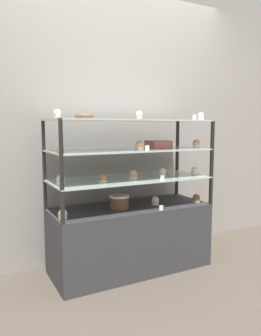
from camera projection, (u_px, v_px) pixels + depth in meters
ground_plane at (130, 268)px, 2.88m from camera, size 20.00×20.00×0.00m
back_wall at (110, 120)px, 3.09m from camera, size 8.00×0.05×2.60m
display_base at (130, 238)px, 2.85m from camera, size 1.36×0.54×0.56m
display_riser_lower at (130, 180)px, 2.79m from camera, size 1.36×0.54×0.25m
display_riser_middle at (130, 151)px, 2.76m from camera, size 1.36×0.54×0.25m
display_riser_upper at (130, 121)px, 2.73m from camera, size 1.36×0.54×0.25m
layer_cake_centerpiece at (119, 202)px, 2.74m from camera, size 0.17×0.17×0.11m
sheet_cake_frosted at (158, 144)px, 2.89m from camera, size 0.19×0.17×0.07m
cupcake_0 at (63, 215)px, 2.41m from camera, size 0.07×0.07×0.08m
cupcake_1 at (155, 201)px, 2.87m from camera, size 0.07×0.07×0.08m
cupcake_2 at (196, 198)px, 2.97m from camera, size 0.07×0.07×0.08m
price_tag_0 at (161, 208)px, 2.67m from camera, size 0.04×0.00×0.04m
cupcake_3 at (61, 180)px, 2.46m from camera, size 0.07×0.07×0.07m
cupcake_4 at (103, 178)px, 2.55m from camera, size 0.07×0.07×0.07m
cupcake_5 at (133, 175)px, 2.72m from camera, size 0.07×0.07×0.07m
cupcake_6 at (162, 173)px, 2.88m from camera, size 0.07×0.07×0.07m
cupcake_7 at (195, 171)px, 2.97m from camera, size 0.07×0.07×0.07m
price_tag_1 at (162, 178)px, 2.64m from camera, size 0.04×0.00×0.04m
cupcake_8 at (60, 147)px, 2.41m from camera, size 0.07×0.07×0.08m
cupcake_9 at (139, 146)px, 2.64m from camera, size 0.07×0.07×0.08m
cupcake_10 at (196, 144)px, 2.94m from camera, size 0.07×0.07×0.08m
price_tag_2 at (147, 148)px, 2.54m from camera, size 0.04×0.00×0.04m
cupcake_11 at (57, 114)px, 2.39m from camera, size 0.06×0.06×0.07m
cupcake_12 at (139, 115)px, 2.62m from camera, size 0.06×0.06×0.07m
cupcake_13 at (201, 116)px, 2.89m from camera, size 0.06×0.06×0.07m
price_tag_3 at (194, 117)px, 2.72m from camera, size 0.04×0.00×0.04m
donut_glazed at (84, 116)px, 2.50m from camera, size 0.15×0.15×0.04m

